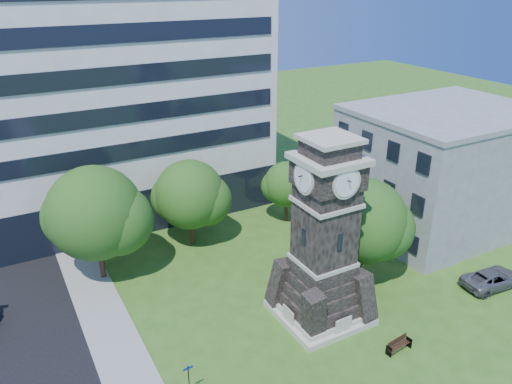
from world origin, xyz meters
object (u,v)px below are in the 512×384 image
park_bench (398,344)px  car_east_lot (492,278)px  clock_tower (324,245)px  street_sign (189,379)px

park_bench → car_east_lot: bearing=2.4°
clock_tower → street_sign: (-10.16, -2.56, -3.86)m
clock_tower → park_bench: 7.29m
clock_tower → street_sign: size_ratio=5.37×
clock_tower → street_sign: 11.16m
clock_tower → car_east_lot: size_ratio=2.63×
clock_tower → park_bench: clock_tower is taller
clock_tower → car_east_lot: (12.69, -3.29, -4.63)m
park_bench → street_sign: (-12.23, 2.50, 0.96)m
car_east_lot → park_bench: (-10.61, -1.77, -0.19)m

